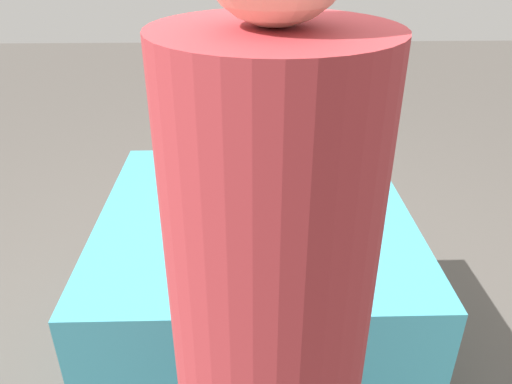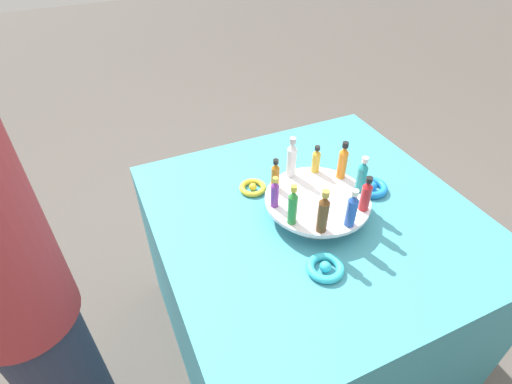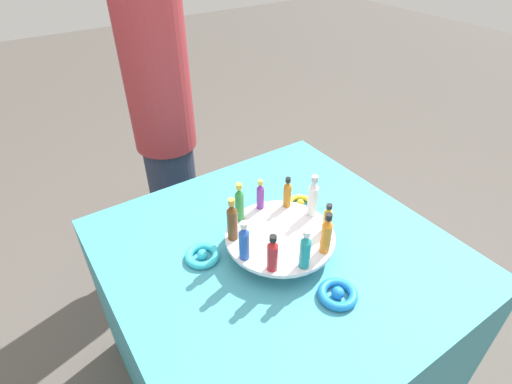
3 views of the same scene
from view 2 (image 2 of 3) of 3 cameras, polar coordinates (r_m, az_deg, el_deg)
name	(u,v)px [view 2 (image 2 of 3)]	position (r m, az deg, el deg)	size (l,w,h in m)	color
ground_plane	(300,333)	(1.86, 6.33, -19.38)	(12.00, 12.00, 0.00)	#4C4742
party_table	(307,282)	(1.57, 7.25, -12.62)	(1.01, 1.01, 0.71)	teal
display_stand	(317,204)	(1.28, 8.67, -1.67)	(0.33, 0.33, 0.07)	silver
bottle_blue	(352,209)	(1.16, 13.53, -2.41)	(0.03, 0.03, 0.13)	#234CAD
bottle_red	(366,195)	(1.22, 15.44, -0.40)	(0.03, 0.03, 0.12)	#B21E23
bottle_teal	(362,176)	(1.29, 14.88, 2.24)	(0.03, 0.03, 0.13)	teal
bottle_orange	(343,161)	(1.33, 12.29, 4.28)	(0.03, 0.03, 0.13)	orange
bottle_gold	(316,160)	(1.35, 8.58, 4.54)	(0.03, 0.03, 0.10)	gold
bottle_clear	(292,159)	(1.31, 5.11, 4.76)	(0.03, 0.03, 0.15)	silver
bottle_amber	(275,175)	(1.26, 2.78, 2.41)	(0.03, 0.03, 0.11)	#AD6B19
bottle_purple	(275,193)	(1.19, 2.71, -0.16)	(0.02, 0.02, 0.11)	#702D93
bottle_green	(293,206)	(1.13, 5.26, -2.02)	(0.03, 0.03, 0.13)	#288438
bottle_brown	(323,213)	(1.12, 9.57, -2.93)	(0.03, 0.03, 0.14)	brown
ribbon_bow_teal	(325,268)	(1.14, 9.86, -10.61)	(0.11, 0.11, 0.03)	#2DB7CC
ribbon_bow_blue	(372,187)	(1.43, 16.19, 0.64)	(0.11, 0.11, 0.04)	blue
ribbon_bow_gold	(253,188)	(1.38, -0.46, 0.63)	(0.09, 0.09, 0.03)	gold
person_figure	(5,282)	(1.15, -32.25, -10.81)	(0.27, 0.27, 1.61)	#282D42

